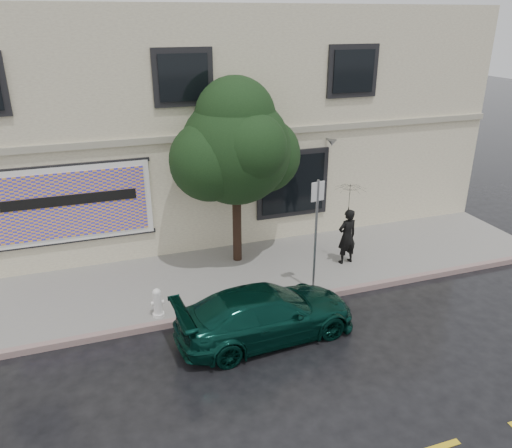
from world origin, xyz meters
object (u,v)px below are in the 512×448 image
object	(u,v)px
fire_hydrant	(158,303)
pedestrian	(347,236)
car	(266,313)
street_tree	(236,150)

from	to	relation	value
fire_hydrant	pedestrian	bearing A→B (deg)	14.62
car	pedestrian	distance (m)	4.11
car	street_tree	xyz separation A→B (m)	(0.43, 3.61, 2.80)
fire_hydrant	car	bearing A→B (deg)	-28.29
street_tree	fire_hydrant	bearing A→B (deg)	-139.68
car	street_tree	size ratio (longest dim) A/B	0.86
pedestrian	fire_hydrant	bearing A→B (deg)	3.28
car	street_tree	distance (m)	4.59
car	fire_hydrant	world-z (taller)	car
car	pedestrian	bearing A→B (deg)	-58.18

